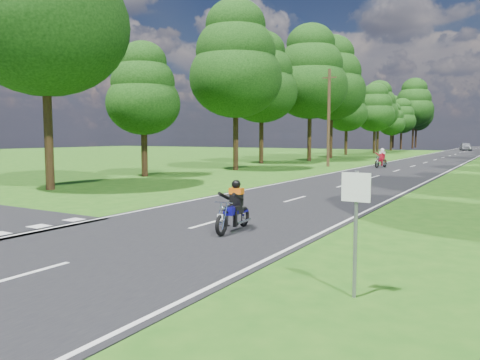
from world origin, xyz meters
The scene contains 9 objects.
ground centered at (0.00, 0.00, 0.00)m, with size 160.00×160.00×0.00m, color #205413.
main_road centered at (0.00, 50.00, 0.01)m, with size 7.00×140.00×0.02m, color black.
road_markings centered at (-0.14, 48.13, 0.02)m, with size 7.40×140.00×0.01m.
treeline centered at (1.43, 60.06, 8.25)m, with size 40.00×115.35×14.78m.
telegraph_pole centered at (-6.00, 28.00, 4.07)m, with size 1.20×0.26×8.00m.
road_sign centered at (5.50, -2.01, 1.34)m, with size 0.45×0.07×2.00m.
rider_near_blue centered at (1.19, 1.35, 0.70)m, with size 0.54×1.63×1.36m, color #0F0B81, non-canonical shape.
rider_far_red centered at (-1.79, 28.57, 0.79)m, with size 0.62×1.86×1.55m, color #AB0D27, non-canonical shape.
distant_car centered at (-0.49, 81.65, 0.73)m, with size 1.68×4.18×1.42m, color #A8AAAF.
Camera 1 is at (7.63, -9.06, 2.53)m, focal length 35.00 mm.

